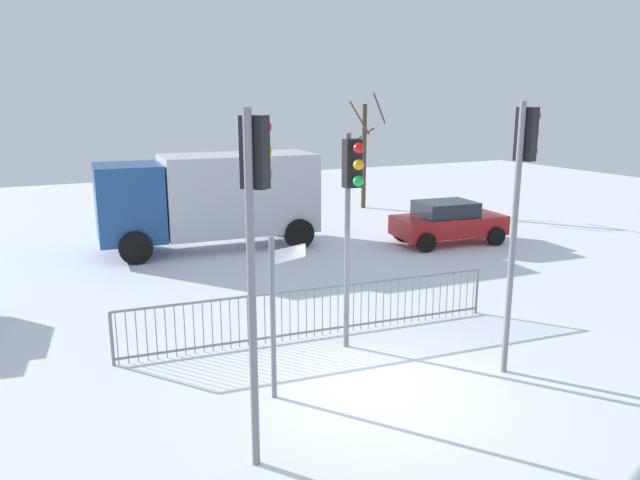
{
  "coord_description": "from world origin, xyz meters",
  "views": [
    {
      "loc": [
        -5.1,
        -8.35,
        4.86
      ],
      "look_at": [
        0.21,
        2.62,
        2.02
      ],
      "focal_mm": 33.89,
      "sensor_mm": 36.0,
      "label": 1
    }
  ],
  "objects_px": {
    "traffic_light_rear_right": "(522,179)",
    "bare_tree_left": "(364,153)",
    "traffic_light_foreground_left": "(255,211)",
    "car_red_mid": "(448,221)",
    "delivery_truck": "(212,196)",
    "direction_sign_post": "(276,308)",
    "traffic_light_foreground_right": "(351,194)"
  },
  "relations": [
    {
      "from": "traffic_light_foreground_left",
      "to": "car_red_mid",
      "type": "distance_m",
      "value": 14.16
    },
    {
      "from": "traffic_light_foreground_left",
      "to": "direction_sign_post",
      "type": "distance_m",
      "value": 2.66
    },
    {
      "from": "traffic_light_rear_right",
      "to": "direction_sign_post",
      "type": "xyz_separation_m",
      "value": [
        -4.22,
        0.9,
        -1.98
      ]
    },
    {
      "from": "traffic_light_foreground_right",
      "to": "direction_sign_post",
      "type": "height_order",
      "value": "traffic_light_foreground_right"
    },
    {
      "from": "traffic_light_foreground_left",
      "to": "delivery_truck",
      "type": "height_order",
      "value": "traffic_light_foreground_left"
    },
    {
      "from": "traffic_light_foreground_right",
      "to": "delivery_truck",
      "type": "relative_size",
      "value": 0.59
    },
    {
      "from": "bare_tree_left",
      "to": "delivery_truck",
      "type": "bearing_deg",
      "value": -152.0
    },
    {
      "from": "bare_tree_left",
      "to": "traffic_light_foreground_left",
      "type": "bearing_deg",
      "value": -123.89
    },
    {
      "from": "traffic_light_foreground_left",
      "to": "car_red_mid",
      "type": "xyz_separation_m",
      "value": [
        10.31,
        9.32,
        -2.73
      ]
    },
    {
      "from": "direction_sign_post",
      "to": "car_red_mid",
      "type": "bearing_deg",
      "value": 18.88
    },
    {
      "from": "bare_tree_left",
      "to": "traffic_light_rear_right",
      "type": "bearing_deg",
      "value": -110.93
    },
    {
      "from": "traffic_light_foreground_right",
      "to": "delivery_truck",
      "type": "height_order",
      "value": "traffic_light_foreground_right"
    },
    {
      "from": "traffic_light_foreground_right",
      "to": "direction_sign_post",
      "type": "xyz_separation_m",
      "value": [
        -2.03,
        -1.19,
        -1.56
      ]
    },
    {
      "from": "traffic_light_rear_right",
      "to": "car_red_mid",
      "type": "height_order",
      "value": "traffic_light_rear_right"
    },
    {
      "from": "car_red_mid",
      "to": "direction_sign_post",
      "type": "bearing_deg",
      "value": -135.0
    },
    {
      "from": "traffic_light_foreground_right",
      "to": "traffic_light_foreground_left",
      "type": "xyz_separation_m",
      "value": [
        -2.91,
        -2.79,
        0.38
      ]
    },
    {
      "from": "traffic_light_foreground_right",
      "to": "traffic_light_foreground_left",
      "type": "relative_size",
      "value": 0.89
    },
    {
      "from": "traffic_light_foreground_right",
      "to": "car_red_mid",
      "type": "height_order",
      "value": "traffic_light_foreground_right"
    },
    {
      "from": "traffic_light_foreground_left",
      "to": "traffic_light_rear_right",
      "type": "bearing_deg",
      "value": 56.95
    },
    {
      "from": "car_red_mid",
      "to": "delivery_truck",
      "type": "relative_size",
      "value": 0.55
    },
    {
      "from": "traffic_light_foreground_left",
      "to": "car_red_mid",
      "type": "bearing_deg",
      "value": 91.37
    },
    {
      "from": "traffic_light_foreground_right",
      "to": "traffic_light_foreground_left",
      "type": "bearing_deg",
      "value": 44.64
    },
    {
      "from": "traffic_light_foreground_left",
      "to": "direction_sign_post",
      "type": "bearing_deg",
      "value": 110.32
    },
    {
      "from": "delivery_truck",
      "to": "traffic_light_foreground_left",
      "type": "bearing_deg",
      "value": 80.5
    },
    {
      "from": "direction_sign_post",
      "to": "delivery_truck",
      "type": "relative_size",
      "value": 0.38
    },
    {
      "from": "traffic_light_rear_right",
      "to": "bare_tree_left",
      "type": "relative_size",
      "value": 0.94
    },
    {
      "from": "delivery_truck",
      "to": "traffic_light_rear_right",
      "type": "bearing_deg",
      "value": 104.59
    },
    {
      "from": "traffic_light_foreground_right",
      "to": "traffic_light_rear_right",
      "type": "bearing_deg",
      "value": 137.13
    },
    {
      "from": "traffic_light_foreground_left",
      "to": "direction_sign_post",
      "type": "xyz_separation_m",
      "value": [
        0.88,
        1.59,
        -1.94
      ]
    },
    {
      "from": "traffic_light_foreground_right",
      "to": "bare_tree_left",
      "type": "bearing_deg",
      "value": -119.96
    },
    {
      "from": "direction_sign_post",
      "to": "bare_tree_left",
      "type": "xyz_separation_m",
      "value": [
        10.35,
        15.12,
        0.97
      ]
    },
    {
      "from": "traffic_light_foreground_left",
      "to": "direction_sign_post",
      "type": "height_order",
      "value": "traffic_light_foreground_left"
    }
  ]
}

